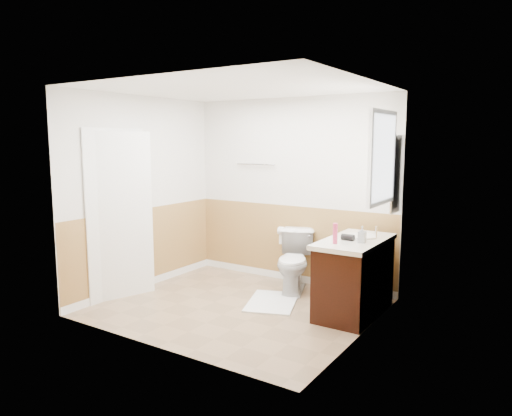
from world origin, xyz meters
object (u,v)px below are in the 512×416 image
Objects in this scene: bath_mat at (272,302)px; lotion_bottle at (335,233)px; toilet at (294,262)px; soap_dispenser at (362,234)px; vanity_cabinet at (354,279)px.

bath_mat is 1.28m from lotion_bottle.
toilet reaches higher than bath_mat.
toilet is 1.23m from lotion_bottle.
lotion_bottle is 1.23× the size of soap_dispenser.
soap_dispenser is at bearing -46.52° from vanity_cabinet.
soap_dispenser reaches higher than bath_mat.
bath_mat is 3.64× the size of lotion_bottle.
vanity_cabinet is 6.16× the size of soap_dispenser.
bath_mat is at bearing 171.38° from lotion_bottle.
lotion_bottle reaches higher than vanity_cabinet.
soap_dispenser reaches higher than toilet.
lotion_bottle is at bearing -8.62° from bath_mat.
lotion_bottle is (0.85, -0.13, 0.95)m from bath_mat.
lotion_bottle is at bearing -106.75° from vanity_cabinet.
vanity_cabinet is (0.95, 0.20, 0.39)m from bath_mat.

